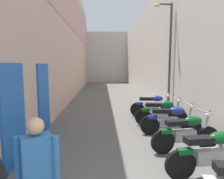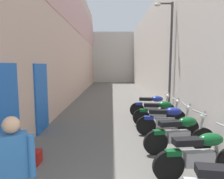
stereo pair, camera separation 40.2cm
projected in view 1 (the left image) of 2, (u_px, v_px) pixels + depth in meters
The scene contains 12 objects.
ground_plane at pixel (113, 104), 11.10m from camera, with size 40.09×40.09×0.00m, color #66635E.
building_left at pixel (68, 36), 12.43m from camera, with size 0.45×24.09×7.82m.
building_right at pixel (153, 50), 12.82m from camera, with size 0.45×24.09×6.16m.
building_far_end at pixel (107, 58), 25.64m from camera, with size 7.93×2.00×6.15m, color beige.
motorcycle_second at pixel (212, 152), 3.85m from camera, with size 1.85×0.58×1.04m.
motorcycle_third at pixel (186, 132), 5.01m from camera, with size 1.84×0.58×1.04m.
motorcycle_fourth at pixel (171, 119), 6.16m from camera, with size 1.85×0.58×1.04m.
motorcycle_fifth at pixel (161, 112), 7.15m from camera, with size 1.85×0.58×1.04m.
motorcycle_sixth at pixel (153, 105), 8.37m from camera, with size 1.85×0.58×1.04m.
pedestrian_by_doorway at pixel (38, 172), 2.36m from camera, with size 0.52×0.34×1.57m.
plastic_crate at pixel (38, 159), 4.35m from camera, with size 0.44×0.32×0.28m, color red.
street_lamp at pixel (168, 51), 8.54m from camera, with size 0.79×0.18×4.70m.
Camera 1 is at (-0.55, -0.85, 2.16)m, focal length 32.31 mm.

